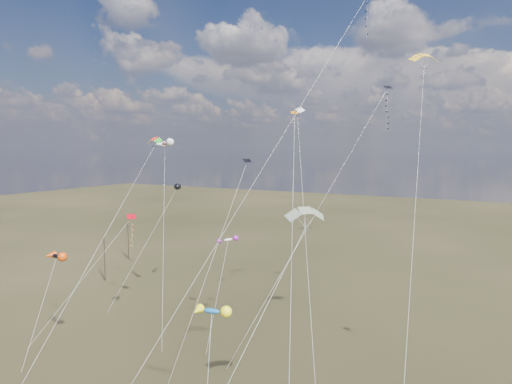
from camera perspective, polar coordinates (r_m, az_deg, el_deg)
The scene contains 16 objects.
utility_pole_near at distance 87.80m, azimuth -18.40°, elevation -7.89°, with size 1.40×0.20×8.00m.
utility_pole_far at distance 102.92m, azimuth -15.69°, elevation -5.85°, with size 1.40×0.20×8.00m.
diamond_black_high at distance 61.57m, azimuth 15.06°, elevation 8.45°, with size 12.32×21.97×32.17m.
diamond_navy_tall at distance 52.54m, azimuth 11.38°, elevation 17.53°, with size 13.12×30.50×41.06m.
diamond_black_mid at distance 50.88m, azimuth -3.60°, elevation -3.07°, with size 3.11×12.64×22.79m.
diamond_red_low at distance 62.17m, azimuth -15.80°, elevation -5.32°, with size 7.36×12.04×15.35m.
diamond_orange_center at distance 41.31m, azimuth 4.60°, elevation -2.76°, with size 9.38×21.07×27.93m.
parafoil_yellow at distance 48.41m, azimuth 20.32°, elevation 15.62°, with size 4.14×22.48×33.62m.
parafoil_blue_white at distance 58.97m, azimuth 5.22°, elevation 10.02°, with size 10.91×18.02×29.48m.
parafoil_striped at distance 33.77m, azimuth 6.18°, elevation -2.40°, with size 6.11×15.33×20.15m.
parafoil_tricolor at distance 58.15m, azimuth -12.70°, elevation 6.31°, with size 2.39×22.86×25.73m.
novelty_black_orange at distance 58.91m, azimuth -23.72°, elevation -7.36°, with size 2.91×6.73×11.98m.
novelty_orange_black at distance 75.08m, azimuth -9.86°, elevation 0.61°, with size 4.47×13.93×18.35m.
novelty_white_purple at distance 58.56m, azimuth -3.50°, elevation -6.02°, with size 2.03×8.25×12.77m.
novelty_redwhite_stripe at distance 66.47m, azimuth -11.33°, elevation 5.92°, with size 10.28×12.43×25.32m.
novelty_blue_yellow at distance 33.00m, azimuth -5.58°, elevation -14.68°, with size 4.51×7.04×13.18m.
Camera 1 is at (25.20, -27.58, 24.07)m, focal length 32.00 mm.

